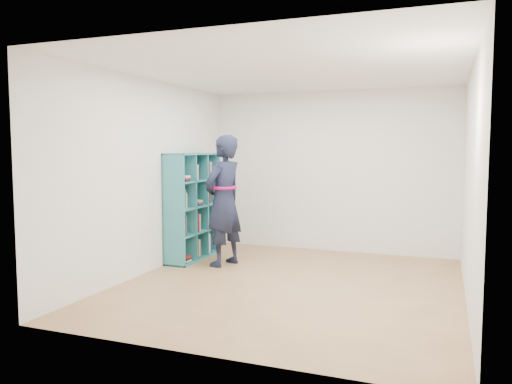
% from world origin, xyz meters
% --- Properties ---
extents(floor, '(4.50, 4.50, 0.00)m').
position_xyz_m(floor, '(0.00, 0.00, 0.00)').
color(floor, '#936643').
rests_on(floor, ground).
extents(ceiling, '(4.50, 4.50, 0.00)m').
position_xyz_m(ceiling, '(0.00, 0.00, 2.60)').
color(ceiling, white).
rests_on(ceiling, wall_back).
extents(wall_left, '(0.02, 4.50, 2.60)m').
position_xyz_m(wall_left, '(-2.00, 0.00, 1.30)').
color(wall_left, white).
rests_on(wall_left, floor).
extents(wall_right, '(0.02, 4.50, 2.60)m').
position_xyz_m(wall_right, '(2.00, 0.00, 1.30)').
color(wall_right, white).
rests_on(wall_right, floor).
extents(wall_back, '(4.00, 0.02, 2.60)m').
position_xyz_m(wall_back, '(0.00, 2.25, 1.30)').
color(wall_back, white).
rests_on(wall_back, floor).
extents(wall_front, '(4.00, 0.02, 2.60)m').
position_xyz_m(wall_front, '(0.00, -2.25, 1.30)').
color(wall_front, white).
rests_on(wall_front, floor).
extents(bookshelf, '(0.35, 1.20, 1.61)m').
position_xyz_m(bookshelf, '(-1.84, 0.92, 0.78)').
color(bookshelf, teal).
rests_on(bookshelf, floor).
extents(person, '(0.62, 0.78, 1.87)m').
position_xyz_m(person, '(-1.20, 0.69, 0.94)').
color(person, black).
rests_on(person, floor).
extents(smartphone, '(0.04, 0.11, 0.13)m').
position_xyz_m(smartphone, '(-1.30, 0.82, 1.06)').
color(smartphone, silver).
rests_on(smartphone, person).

